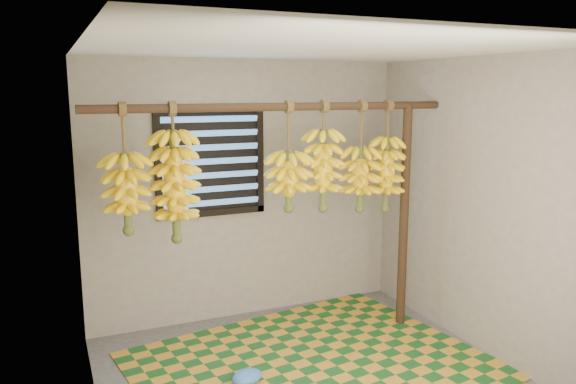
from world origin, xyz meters
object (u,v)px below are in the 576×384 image
banana_bunch_f (386,174)px  banana_bunch_a (127,193)px  woven_mat (313,365)px  banana_bunch_d (323,170)px  banana_bunch_b (175,187)px  banana_bunch_e (360,179)px  banana_bunch_c (289,181)px  support_post (404,218)px  plastic_bag (247,377)px

banana_bunch_f → banana_bunch_a: bearing=180.0°
woven_mat → banana_bunch_d: 1.56m
banana_bunch_b → banana_bunch_d: 1.23m
banana_bunch_d → banana_bunch_e: (0.36, 0.00, -0.10)m
banana_bunch_e → banana_bunch_f: same height
banana_bunch_a → banana_bunch_c: bearing=0.0°
banana_bunch_a → banana_bunch_d: bearing=0.0°
support_post → banana_bunch_a: 2.43m
banana_bunch_c → banana_bunch_e: 0.67m
banana_bunch_a → banana_bunch_b: 0.35m
support_post → banana_bunch_b: 2.09m
support_post → banana_bunch_e: size_ratio=2.12×
woven_mat → support_post: bearing=20.5°
banana_bunch_b → banana_bunch_d: bearing=0.0°
banana_bunch_d → woven_mat: bearing=-124.3°
banana_bunch_e → banana_bunch_f: 0.26m
banana_bunch_c → plastic_bag: bearing=-138.7°
banana_bunch_a → banana_bunch_e: bearing=0.0°
woven_mat → banana_bunch_a: banana_bunch_a is taller
banana_bunch_b → banana_bunch_e: 1.58m
woven_mat → banana_bunch_c: (-0.03, 0.41, 1.40)m
banana_bunch_b → banana_bunch_f: same height
support_post → banana_bunch_f: bearing=180.0°
banana_bunch_e → plastic_bag: bearing=-158.5°
banana_bunch_f → banana_bunch_b: bearing=180.0°
woven_mat → banana_bunch_d: banana_bunch_d is taller
banana_bunch_c → banana_bunch_e: same height
plastic_bag → banana_bunch_c: size_ratio=0.28×
banana_bunch_c → banana_bunch_d: 0.32m
plastic_bag → banana_bunch_d: size_ratio=0.27×
plastic_bag → banana_bunch_e: 1.85m
woven_mat → plastic_bag: size_ratio=10.56×
banana_bunch_f → banana_bunch_d: bearing=180.0°
woven_mat → banana_bunch_c: 1.46m
woven_mat → banana_bunch_a: bearing=162.4°
banana_bunch_a → woven_mat: bearing=-17.6°
banana_bunch_a → banana_bunch_b: (0.35, 0.00, 0.02)m
banana_bunch_d → banana_bunch_b: bearing=180.0°
banana_bunch_c → banana_bunch_f: bearing=0.0°
woven_mat → banana_bunch_a: (-1.30, 0.41, 1.40)m
woven_mat → banana_bunch_f: 1.72m
plastic_bag → banana_bunch_d: 1.72m
plastic_bag → banana_bunch_f: (1.47, 0.47, 1.35)m
woven_mat → banana_bunch_c: bearing=94.3°
plastic_bag → banana_bunch_f: 2.05m
banana_bunch_a → banana_bunch_e: (1.93, 0.00, -0.02)m
banana_bunch_c → woven_mat: bearing=-85.7°
woven_mat → banana_bunch_f: (0.89, 0.41, 1.41)m
woven_mat → banana_bunch_a: 1.95m
plastic_bag → banana_bunch_d: (0.85, 0.47, 1.42)m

